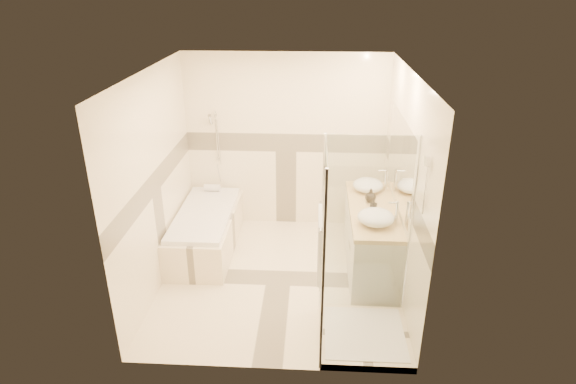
# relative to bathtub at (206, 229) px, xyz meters

# --- Properties ---
(room) EXTENTS (2.82, 3.02, 2.52)m
(room) POSITION_rel_bathtub_xyz_m (1.08, -0.64, 0.95)
(room) COLOR #FEEECA
(room) RESTS_ON ground
(bathtub) EXTENTS (0.75, 1.70, 0.56)m
(bathtub) POSITION_rel_bathtub_xyz_m (0.00, 0.00, 0.00)
(bathtub) COLOR #FFEFCB
(bathtub) RESTS_ON ground
(vanity) EXTENTS (0.58, 1.62, 0.85)m
(vanity) POSITION_rel_bathtub_xyz_m (2.15, -0.35, 0.12)
(vanity) COLOR white
(vanity) RESTS_ON ground
(shower_enclosure) EXTENTS (0.96, 0.93, 2.04)m
(shower_enclosure) POSITION_rel_bathtub_xyz_m (1.86, -1.62, 0.20)
(shower_enclosure) COLOR #FFEFCB
(shower_enclosure) RESTS_ON ground
(vessel_sink_near) EXTENTS (0.39, 0.39, 0.16)m
(vessel_sink_near) POSITION_rel_bathtub_xyz_m (2.13, 0.15, 0.62)
(vessel_sink_near) COLOR white
(vessel_sink_near) RESTS_ON vanity
(vessel_sink_far) EXTENTS (0.41, 0.41, 0.17)m
(vessel_sink_far) POSITION_rel_bathtub_xyz_m (2.13, -0.77, 0.63)
(vessel_sink_far) COLOR white
(vessel_sink_far) RESTS_ON vanity
(faucet_near) EXTENTS (0.12, 0.03, 0.30)m
(faucet_near) POSITION_rel_bathtub_xyz_m (2.34, 0.15, 0.72)
(faucet_near) COLOR silver
(faucet_near) RESTS_ON vanity
(faucet_far) EXTENTS (0.12, 0.03, 0.29)m
(faucet_far) POSITION_rel_bathtub_xyz_m (2.35, -0.77, 0.71)
(faucet_far) COLOR silver
(faucet_far) RESTS_ON vanity
(amenity_bottle_a) EXTENTS (0.09, 0.09, 0.18)m
(amenity_bottle_a) POSITION_rel_bathtub_xyz_m (2.13, -0.51, 0.63)
(amenity_bottle_a) COLOR black
(amenity_bottle_a) RESTS_ON vanity
(amenity_bottle_b) EXTENTS (0.15, 0.15, 0.17)m
(amenity_bottle_b) POSITION_rel_bathtub_xyz_m (2.13, -0.19, 0.63)
(amenity_bottle_b) COLOR black
(amenity_bottle_b) RESTS_ON vanity
(folded_towels) EXTENTS (0.17, 0.24, 0.07)m
(folded_towels) POSITION_rel_bathtub_xyz_m (2.13, 0.33, 0.58)
(folded_towels) COLOR white
(folded_towels) RESTS_ON vanity
(rolled_towel) EXTENTS (0.22, 0.10, 0.10)m
(rolled_towel) POSITION_rel_bathtub_xyz_m (-0.03, 0.67, 0.30)
(rolled_towel) COLOR white
(rolled_towel) RESTS_ON bathtub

